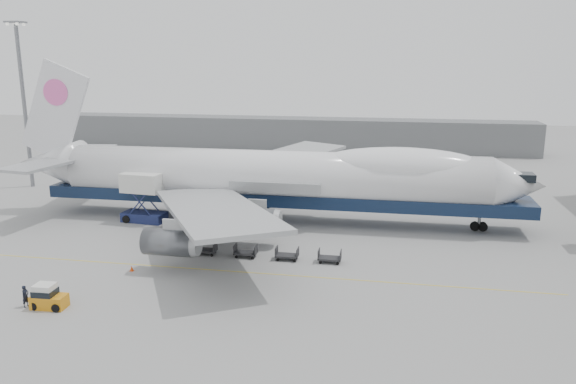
% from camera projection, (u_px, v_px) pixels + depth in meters
% --- Properties ---
extents(ground, '(260.00, 260.00, 0.00)m').
position_uv_depth(ground, '(249.00, 251.00, 59.57)').
color(ground, gray).
rests_on(ground, ground).
extents(apron_line, '(60.00, 0.15, 0.01)m').
position_uv_depth(apron_line, '(233.00, 271.00, 53.83)').
color(apron_line, gold).
rests_on(apron_line, ground).
extents(hangar, '(110.00, 8.00, 7.00)m').
position_uv_depth(hangar, '(283.00, 133.00, 127.51)').
color(hangar, slate).
rests_on(hangar, ground).
extents(floodlight_mast, '(2.40, 2.40, 25.43)m').
position_uv_depth(floodlight_mast, '(23.00, 96.00, 86.77)').
color(floodlight_mast, slate).
rests_on(floodlight_mast, ground).
extents(airliner, '(67.00, 55.30, 19.98)m').
position_uv_depth(airliner, '(278.00, 177.00, 69.64)').
color(airliner, white).
rests_on(airliner, ground).
extents(catering_truck, '(5.60, 4.13, 6.18)m').
position_uv_depth(catering_truck, '(143.00, 195.00, 69.74)').
color(catering_truck, navy).
rests_on(catering_truck, ground).
extents(baggage_tug, '(2.83, 1.61, 2.03)m').
position_uv_depth(baggage_tug, '(48.00, 297.00, 45.81)').
color(baggage_tug, orange).
rests_on(baggage_tug, ground).
extents(ground_worker, '(0.52, 0.72, 1.85)m').
position_uv_depth(ground_worker, '(25.00, 296.00, 45.95)').
color(ground_worker, black).
rests_on(ground_worker, ground).
extents(traffic_cone, '(0.36, 0.36, 0.54)m').
position_uv_depth(traffic_cone, '(132.00, 268.00, 53.93)').
color(traffic_cone, '#DB400B').
rests_on(traffic_cone, ground).
extents(dolly_0, '(2.30, 1.35, 1.30)m').
position_uv_depth(dolly_0, '(166.00, 247.00, 59.21)').
color(dolly_0, '#2D2D30').
rests_on(dolly_0, ground).
extents(dolly_1, '(2.30, 1.35, 1.30)m').
position_uv_depth(dolly_1, '(205.00, 250.00, 58.43)').
color(dolly_1, '#2D2D30').
rests_on(dolly_1, ground).
extents(dolly_2, '(2.30, 1.35, 1.30)m').
position_uv_depth(dolly_2, '(246.00, 252.00, 57.65)').
color(dolly_2, '#2D2D30').
rests_on(dolly_2, ground).
extents(dolly_3, '(2.30, 1.35, 1.30)m').
position_uv_depth(dolly_3, '(287.00, 255.00, 56.88)').
color(dolly_3, '#2D2D30').
rests_on(dolly_3, ground).
extents(dolly_4, '(2.30, 1.35, 1.30)m').
position_uv_depth(dolly_4, '(330.00, 257.00, 56.10)').
color(dolly_4, '#2D2D30').
rests_on(dolly_4, ground).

